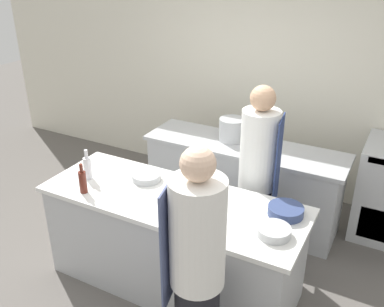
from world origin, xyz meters
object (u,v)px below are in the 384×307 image
bottle_wine (83,181)px  stockpot (232,129)px  bottle_vinegar (88,167)px  bowl_mixing_large (286,211)px  bowl_wooden_salad (274,231)px  bowl_ceramic_blue (195,208)px  chef_at_stove (257,179)px  cup (166,218)px  bowl_prep_small (146,177)px  chef_at_prep_near (197,272)px  bottle_olive_oil (202,187)px

bottle_wine → stockpot: size_ratio=0.96×
bottle_vinegar → bowl_mixing_large: (1.69, 0.26, -0.07)m
bowl_wooden_salad → bowl_ceramic_blue: bearing=179.3°
chef_at_stove → cup: (-0.35, -0.98, 0.05)m
bowl_wooden_salad → cup: cup is taller
bowl_ceramic_blue → cup: cup is taller
bottle_vinegar → bowl_wooden_salad: bottle_vinegar is taller
bowl_prep_small → stockpot: bearing=74.9°
chef_at_prep_near → bottle_wine: (-1.27, 0.41, 0.11)m
chef_at_stove → bottle_olive_oil: chef_at_stove is taller
bowl_wooden_salad → cup: bearing=-162.9°
bottle_olive_oil → bottle_wine: bottle_olive_oil is taller
chef_at_stove → bowl_wooden_salad: 0.85m
bottle_vinegar → bowl_ceramic_blue: 1.07m
bowl_prep_small → stockpot: 1.20m
chef_at_prep_near → bottle_vinegar: bearing=53.2°
bowl_wooden_salad → bottle_vinegar: bearing=179.0°
chef_at_prep_near → bowl_ceramic_blue: (-0.32, 0.59, 0.04)m
bowl_prep_small → bottle_vinegar: bearing=-154.6°
bowl_prep_small → chef_at_prep_near: bearing=-41.8°
bottle_olive_oil → bowl_prep_small: (-0.58, 0.07, -0.09)m
bottle_olive_oil → bottle_wine: (-0.92, -0.35, -0.02)m
bowl_mixing_large → stockpot: bearing=129.7°
chef_at_prep_near → bowl_prep_small: (-0.93, 0.83, 0.04)m
chef_at_stove → bottle_olive_oil: size_ratio=5.54×
cup → bowl_prep_small: bearing=135.9°
bottle_wine → bowl_wooden_salad: bottle_wine is taller
bowl_mixing_large → cup: bearing=-144.9°
bottle_wine → bowl_wooden_salad: size_ratio=1.09×
bowl_wooden_salad → stockpot: (-0.93, 1.40, 0.09)m
bottle_olive_oil → bowl_wooden_salad: bearing=-15.5°
bowl_wooden_salad → bottle_olive_oil: bearing=164.5°
bottle_vinegar → chef_at_prep_near: bearing=-23.8°
bottle_vinegar → bottle_wine: (0.12, -0.20, -0.01)m
bottle_wine → bowl_mixing_large: (1.57, 0.46, -0.07)m
bottle_wine → chef_at_stove: bearing=37.9°
chef_at_prep_near → bottle_olive_oil: 0.85m
bottle_vinegar → bowl_mixing_large: bottle_vinegar is taller
bottle_olive_oil → cup: (-0.09, -0.41, -0.08)m
bottle_vinegar → bottle_wine: bottle_vinegar is taller
bottle_olive_oil → bowl_ceramic_blue: size_ratio=1.50×
chef_at_prep_near → bowl_mixing_large: bearing=-32.2°
bottle_wine → bowl_mixing_large: bottle_wine is taller
chef_at_stove → bowl_mixing_large: chef_at_stove is taller
bowl_mixing_large → bowl_prep_small: (-1.23, -0.04, -0.01)m
bottle_olive_oil → stockpot: size_ratio=1.14×
cup → stockpot: stockpot is taller
bottle_vinegar → bowl_ceramic_blue: bottle_vinegar is taller
chef_at_stove → bottle_olive_oil: 0.64m
bottle_olive_oil → cup: size_ratio=3.79×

